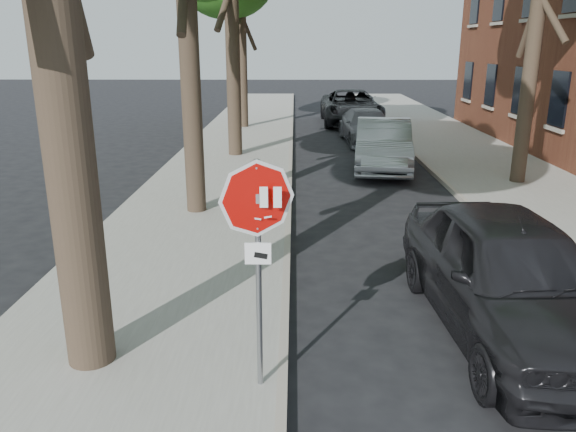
# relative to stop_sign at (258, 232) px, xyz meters

# --- Properties ---
(ground) EXTENTS (120.00, 120.00, 0.00)m
(ground) POSITION_rel_stop_sign_xyz_m (0.70, 0.03, -1.95)
(ground) COLOR black
(ground) RESTS_ON ground
(sidewalk_left) EXTENTS (4.00, 55.00, 0.12)m
(sidewalk_left) POSITION_rel_stop_sign_xyz_m (-1.80, 12.03, -1.89)
(sidewalk_left) COLOR gray
(sidewalk_left) RESTS_ON ground
(sidewalk_right) EXTENTS (4.00, 55.00, 0.12)m
(sidewalk_right) POSITION_rel_stop_sign_xyz_m (6.70, 12.03, -1.89)
(sidewalk_right) COLOR gray
(sidewalk_right) RESTS_ON ground
(curb_left) EXTENTS (0.12, 55.00, 0.13)m
(curb_left) POSITION_rel_stop_sign_xyz_m (0.25, 12.03, -1.88)
(curb_left) COLOR #9E9384
(curb_left) RESTS_ON ground
(curb_right) EXTENTS (0.12, 55.00, 0.13)m
(curb_right) POSITION_rel_stop_sign_xyz_m (4.65, 12.03, -1.88)
(curb_right) COLOR #9E9384
(curb_right) RESTS_ON ground
(stop_sign) EXTENTS (0.76, 0.34, 2.61)m
(stop_sign) POSITION_rel_stop_sign_xyz_m (0.00, 0.00, 0.00)
(stop_sign) COLOR gray
(stop_sign) RESTS_ON sidewalk_left
(car_a) EXTENTS (2.26, 5.06, 1.69)m
(car_a) POSITION_rel_stop_sign_xyz_m (3.30, 1.53, -1.10)
(car_a) COLOR black
(car_a) RESTS_ON ground
(car_b) EXTENTS (2.26, 4.94, 1.57)m
(car_b) POSITION_rel_stop_sign_xyz_m (3.19, 12.12, -1.16)
(car_b) COLOR #A4A7AC
(car_b) RESTS_ON ground
(car_c) EXTENTS (2.15, 4.72, 1.34)m
(car_c) POSITION_rel_stop_sign_xyz_m (3.30, 17.11, -1.28)
(car_c) COLOR #55555A
(car_c) RESTS_ON ground
(car_d) EXTENTS (2.80, 6.07, 1.69)m
(car_d) POSITION_rel_stop_sign_xyz_m (3.19, 22.75, -1.11)
(car_d) COLOR black
(car_d) RESTS_ON ground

